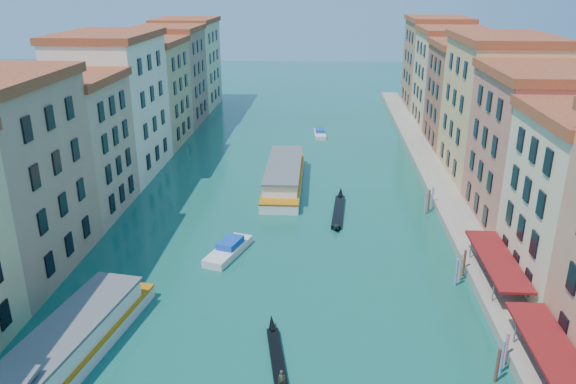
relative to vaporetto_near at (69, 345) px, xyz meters
name	(u,v)px	position (x,y,z in m)	size (l,w,h in m)	color
left_bank_palazzos	(98,120)	(-12.00, 39.16, 8.34)	(12.80, 128.40, 21.00)	#C3B68E
right_bank_palazzos	(508,125)	(44.00, 39.48, 8.38)	(12.80, 128.40, 21.00)	#AE4537
quay	(441,189)	(36.00, 39.48, -0.86)	(4.00, 140.00, 1.00)	gray
restaurant_awnings	(564,368)	(36.19, -2.52, 1.63)	(3.20, 44.55, 3.12)	maroon
mooring_poles_right	(491,337)	(33.10, 3.28, -0.06)	(1.44, 54.24, 3.20)	brown
vaporetto_near	(69,345)	(0.00, 0.00, 0.00)	(7.76, 20.83, 3.03)	silver
vaporetto_far	(284,175)	(13.85, 41.08, 0.14)	(5.25, 22.43, 3.33)	silver
gondola_fore	(277,359)	(16.17, 0.61, -1.00)	(2.73, 10.70, 2.14)	black
gondola_far	(338,210)	(21.53, 31.15, -0.98)	(1.97, 13.40, 1.90)	black
motorboat_mid	(229,249)	(9.39, 18.75, -0.76)	(4.54, 7.82, 1.54)	silver
motorboat_far	(320,133)	(18.75, 68.98, -0.84)	(2.45, 6.55, 1.33)	silver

